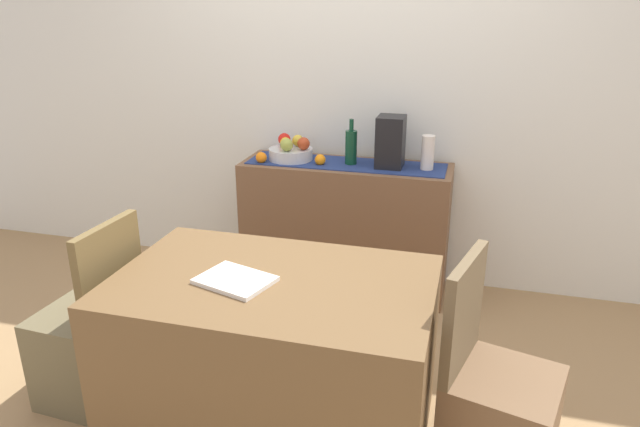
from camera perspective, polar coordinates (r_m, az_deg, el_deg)
The scene contains 19 objects.
ground_plane at distance 3.14m, azimuth -2.38°, elevation -14.57°, with size 6.40×6.40×0.02m, color #9C7A50.
room_wall_rear at distance 3.74m, azimuth 2.91°, elevation 13.64°, with size 6.40×0.06×2.70m, color silver.
sideboard_console at distance 3.71m, azimuth 2.47°, elevation -1.33°, with size 1.29×0.42×0.83m, color brown.
table_runner at distance 3.58m, azimuth 2.57°, elevation 4.91°, with size 1.22×0.32×0.01m, color navy.
fruit_bowl at distance 3.66m, azimuth -2.89°, elevation 5.88°, with size 0.27×0.27×0.07m, color silver.
apple_rear at distance 3.65m, azimuth -3.41°, elevation 6.97°, with size 0.07×0.07×0.07m, color gold.
apple_right at distance 3.58m, azimuth -3.30°, elevation 6.77°, with size 0.08×0.08×0.08m, color #99A644.
apple_front at distance 3.70m, azimuth -2.19°, elevation 7.20°, with size 0.07×0.07×0.07m, color gold.
apple_center at distance 3.60m, azimuth -1.63°, elevation 6.90°, with size 0.08×0.08×0.08m, color #AC3C1C.
apple_upper at distance 3.72m, azimuth -3.54°, elevation 7.31°, with size 0.08×0.08×0.08m, color red.
wine_bottle at distance 3.54m, azimuth 3.08°, elevation 6.57°, with size 0.07×0.07×0.28m.
coffee_maker at distance 3.49m, azimuth 6.96°, elevation 6.99°, with size 0.16×0.18×0.31m, color black.
ceramic_vase at distance 3.48m, azimuth 10.56°, elevation 5.88°, with size 0.08×0.08×0.21m, color silver.
orange_loose_far at distance 3.61m, azimuth -5.81°, elevation 5.50°, with size 0.07×0.07×0.07m, color orange.
orange_loose_end at distance 3.55m, azimuth 0.02°, elevation 5.31°, with size 0.07×0.07×0.07m, color orange.
dining_table at distance 2.51m, azimuth -4.45°, elevation -14.03°, with size 1.28×0.82×0.74m, color brown.
open_book at distance 2.31m, azimuth -8.36°, elevation -6.51°, with size 0.28×0.21×0.02m, color white.
chair_near_window at distance 2.95m, azimuth -21.55°, elevation -12.19°, with size 0.42×0.42×0.90m.
chair_by_corner at distance 2.47m, azimuth 16.95°, elevation -18.54°, with size 0.49×0.49×0.90m.
Camera 1 is at (0.80, -2.45, 1.78)m, focal length 32.49 mm.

